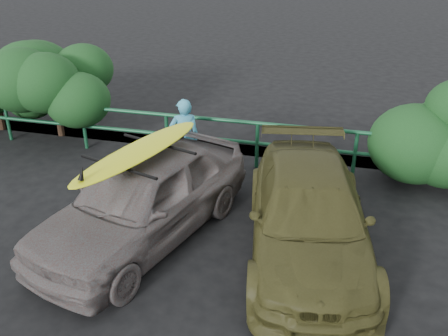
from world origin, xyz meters
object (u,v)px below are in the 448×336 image
Objects in this scene: surfboard at (139,151)px; guardrail at (211,140)px; olive_vehicle at (308,215)px; man at (185,138)px; sedan at (143,197)px.

guardrail is at bearing 101.31° from surfboard.
olive_vehicle is 1.57× the size of surfboard.
guardrail is 3.12× the size of olive_vehicle.
man is 0.57× the size of surfboard.
man reaches higher than olive_vehicle.
guardrail is 3.24× the size of sedan.
surfboard is at bearing 175.80° from olive_vehicle.
guardrail is 8.54× the size of man.
olive_vehicle is (2.64, 0.25, -0.09)m from sedan.
olive_vehicle is at bearing 120.72° from man.
surfboard is at bearing -95.91° from guardrail.
surfboard is (-0.31, -3.00, 1.05)m from guardrail.
olive_vehicle is 2.80m from surfboard.
olive_vehicle is at bearing -49.72° from guardrail.
sedan reaches higher than guardrail.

